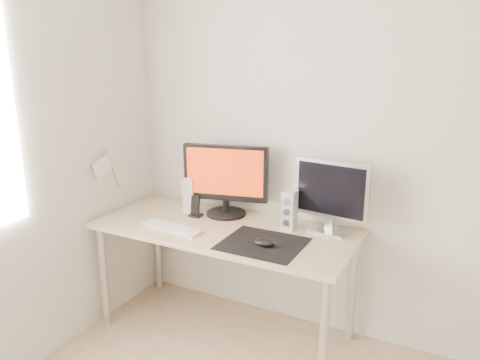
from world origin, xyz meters
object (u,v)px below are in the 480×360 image
(speaker_left, at_px, (191,194))
(speaker_right, at_px, (289,210))
(second_monitor, at_px, (332,193))
(main_monitor, at_px, (226,178))
(phone_dock, at_px, (195,210))
(desk, at_px, (224,239))
(keyboard, at_px, (171,228))
(mouse, at_px, (264,242))

(speaker_left, distance_m, speaker_right, 0.70)
(second_monitor, bearing_deg, main_monitor, -178.19)
(speaker_left, xyz_separation_m, phone_dock, (0.07, -0.06, -0.08))
(desk, bearing_deg, keyboard, -146.70)
(mouse, bearing_deg, second_monitor, 55.17)
(main_monitor, height_order, speaker_left, main_monitor)
(keyboard, height_order, phone_dock, phone_dock)
(desk, relative_size, main_monitor, 2.93)
(second_monitor, height_order, speaker_right, second_monitor)
(mouse, xyz_separation_m, main_monitor, (-0.43, 0.35, 0.23))
(speaker_left, bearing_deg, speaker_right, 0.21)
(mouse, bearing_deg, phone_dock, 158.12)
(main_monitor, distance_m, speaker_right, 0.48)
(keyboard, bearing_deg, desk, 33.30)
(second_monitor, height_order, speaker_left, second_monitor)
(phone_dock, bearing_deg, main_monitor, 34.80)
(main_monitor, height_order, speaker_right, main_monitor)
(second_monitor, bearing_deg, phone_dock, -171.03)
(speaker_left, relative_size, phone_dock, 1.76)
(mouse, bearing_deg, desk, 154.70)
(main_monitor, height_order, second_monitor, main_monitor)
(keyboard, bearing_deg, main_monitor, 64.67)
(second_monitor, height_order, keyboard, second_monitor)
(main_monitor, distance_m, second_monitor, 0.69)
(speaker_left, distance_m, phone_dock, 0.13)
(keyboard, bearing_deg, phone_dock, 87.20)
(mouse, height_order, keyboard, mouse)
(second_monitor, relative_size, keyboard, 1.05)
(speaker_left, bearing_deg, phone_dock, -40.36)
(mouse, bearing_deg, keyboard, -178.25)
(main_monitor, relative_size, second_monitor, 1.21)
(mouse, xyz_separation_m, second_monitor, (0.26, 0.37, 0.22))
(main_monitor, xyz_separation_m, keyboard, (-0.18, -0.37, -0.25))
(second_monitor, distance_m, keyboard, 0.98)
(mouse, xyz_separation_m, keyboard, (-0.61, -0.02, -0.02))
(phone_dock, bearing_deg, mouse, -21.88)
(main_monitor, bearing_deg, speaker_right, -5.92)
(keyboard, distance_m, phone_dock, 0.26)
(desk, bearing_deg, mouse, -25.30)
(speaker_right, distance_m, phone_dock, 0.63)
(main_monitor, bearing_deg, keyboard, -115.33)
(speaker_left, bearing_deg, desk, -23.23)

